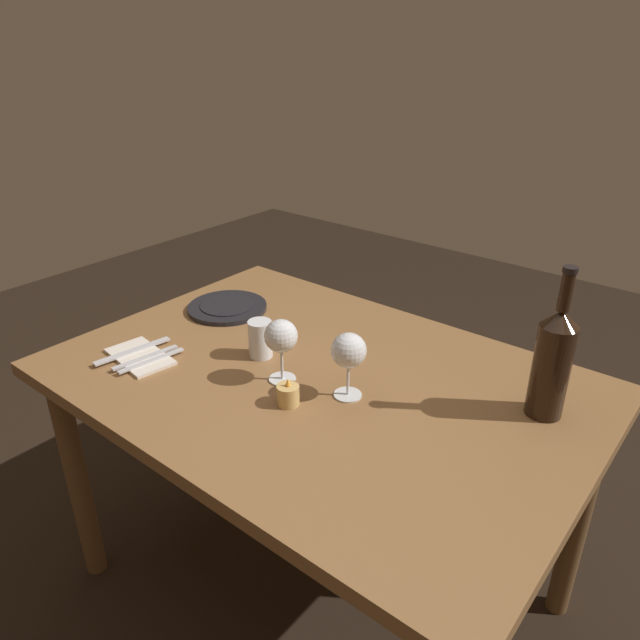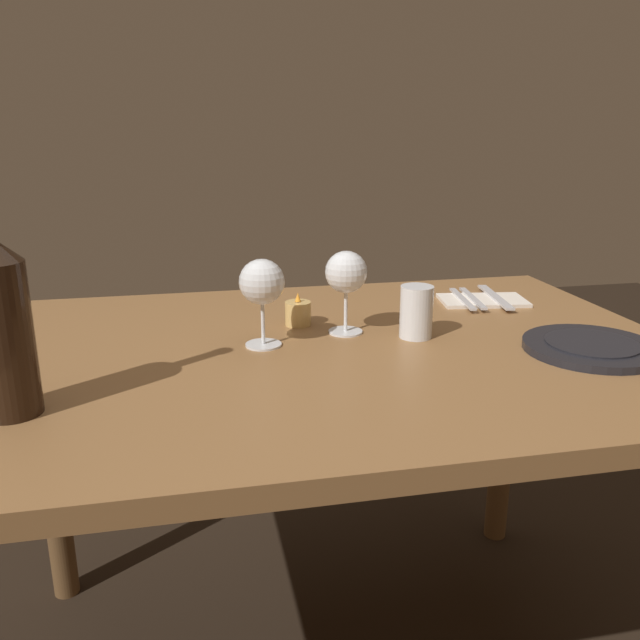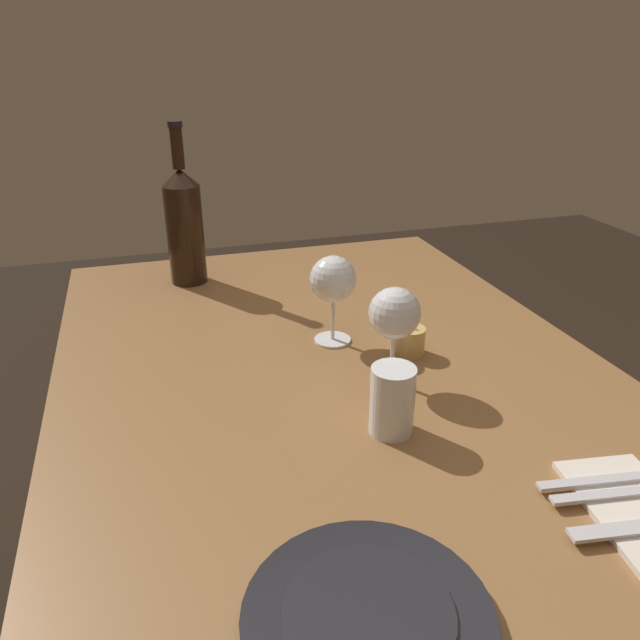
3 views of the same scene
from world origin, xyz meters
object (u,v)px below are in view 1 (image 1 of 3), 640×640
object	(u,v)px
wine_glass_right	(349,352)
votive_candle	(288,395)
folded_napkin	(140,357)
fork_inner	(145,357)
wine_glass_left	(281,337)
water_tumbler	(260,340)
fork_outer	(151,360)
table_knife	(133,351)
wine_bottle	(552,361)
dinner_plate	(227,307)

from	to	relation	value
wine_glass_right	votive_candle	xyz separation A→B (m)	(0.08, 0.11, -0.09)
wine_glass_right	folded_napkin	world-z (taller)	wine_glass_right
fork_inner	wine_glass_left	bearing A→B (deg)	-155.22
water_tumbler	fork_outer	world-z (taller)	water_tumbler
water_tumbler	votive_candle	distance (m)	0.24
wine_glass_left	fork_outer	size ratio (longest dim) A/B	0.89
wine_glass_left	water_tumbler	distance (m)	0.15
fork_outer	fork_inner	bearing A→B (deg)	0.00
water_tumbler	fork_outer	distance (m)	0.28
water_tumbler	table_knife	xyz separation A→B (m)	(0.27, 0.21, -0.03)
water_tumbler	fork_inner	world-z (taller)	water_tumbler
wine_bottle	fork_inner	world-z (taller)	wine_bottle
wine_glass_right	water_tumbler	bearing A→B (deg)	-1.70
wine_glass_left	dinner_plate	xyz separation A→B (m)	(0.40, -0.19, -0.11)
dinner_plate	wine_glass_left	bearing A→B (deg)	154.31
votive_candle	folded_napkin	bearing A→B (deg)	11.00
dinner_plate	folded_napkin	distance (m)	0.35
wine_bottle	fork_outer	bearing A→B (deg)	25.94
fork_outer	dinner_plate	bearing A→B (deg)	-74.87
wine_glass_left	wine_glass_right	bearing A→B (deg)	-165.01
wine_glass_right	wine_glass_left	bearing A→B (deg)	14.99
wine_bottle	dinner_plate	bearing A→B (deg)	4.02
wine_bottle	folded_napkin	xyz separation A→B (m)	(0.90, 0.41, -0.13)
votive_candle	fork_outer	size ratio (longest dim) A/B	0.37
wine_glass_left	table_knife	size ratio (longest dim) A/B	0.76
wine_bottle	table_knife	world-z (taller)	wine_bottle
wine_glass_right	water_tumbler	world-z (taller)	wine_glass_right
dinner_plate	folded_napkin	world-z (taller)	dinner_plate
wine_glass_right	votive_candle	bearing A→B (deg)	53.29
wine_glass_left	fork_inner	xyz separation A→B (m)	(0.33, 0.15, -0.11)
folded_napkin	wine_glass_left	bearing A→B (deg)	-156.75
fork_inner	folded_napkin	bearing A→B (deg)	0.00
wine_glass_left	wine_bottle	distance (m)	0.60
wine_bottle	dinner_plate	world-z (taller)	wine_bottle
water_tumbler	dinner_plate	size ratio (longest dim) A/B	0.42
wine_glass_left	water_tumbler	world-z (taller)	wine_glass_left
wine_glass_right	table_knife	xyz separation A→B (m)	(0.55, 0.20, -0.10)
wine_glass_left	votive_candle	xyz separation A→B (m)	(-0.08, 0.07, -0.09)
wine_bottle	folded_napkin	bearing A→B (deg)	24.68
fork_inner	fork_outer	world-z (taller)	same
fork_outer	table_knife	size ratio (longest dim) A/B	0.85
votive_candle	table_knife	xyz separation A→B (m)	(0.47, 0.09, -0.01)
votive_candle	table_knife	world-z (taller)	votive_candle
wine_glass_left	dinner_plate	size ratio (longest dim) A/B	0.67
water_tumbler	fork_inner	bearing A→B (deg)	44.49
wine_bottle	wine_glass_left	bearing A→B (deg)	25.61
dinner_plate	table_knife	bearing A→B (deg)	92.31
dinner_plate	fork_outer	bearing A→B (deg)	105.13
water_tumbler	dinner_plate	world-z (taller)	water_tumbler
wine_glass_right	folded_napkin	bearing A→B (deg)	20.74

